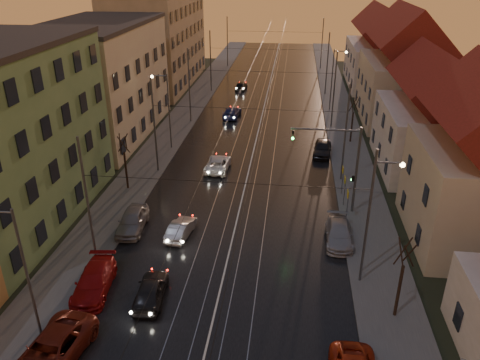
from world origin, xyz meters
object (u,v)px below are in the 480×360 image
at_px(street_lamp_2, 166,104).
at_px(parked_right_1, 339,233).
at_px(driving_car_3, 232,112).
at_px(parked_left_3, 132,220).
at_px(driving_car_1, 181,229).
at_px(street_lamp_0, 19,264).
at_px(parked_left_2, 94,281).
at_px(street_lamp_1, 375,207).
at_px(parked_right_2, 322,148).
at_px(parked_left_1, 51,352).
at_px(street_lamp_3, 335,74).
at_px(traffic_light_mast, 344,159).
at_px(driving_car_0, 151,290).
at_px(driving_car_2, 218,164).
at_px(driving_car_4, 241,86).

xyz_separation_m(street_lamp_2, parked_right_1, (16.70, -16.42, -4.22)).
distance_m(driving_car_3, parked_left_3, 28.31).
relative_size(driving_car_1, driving_car_3, 0.80).
relative_size(street_lamp_0, parked_left_3, 1.78).
bearing_deg(parked_left_2, street_lamp_0, -116.16).
bearing_deg(street_lamp_0, street_lamp_1, 23.72).
xyz_separation_m(street_lamp_0, parked_right_2, (16.25, 28.02, -4.14)).
bearing_deg(parked_right_2, parked_left_1, -110.56).
relative_size(street_lamp_3, driving_car_3, 1.74).
distance_m(traffic_light_mast, parked_right_2, 12.65).
height_order(driving_car_0, parked_right_1, driving_car_0).
bearing_deg(parked_right_2, driving_car_1, -116.91).
distance_m(street_lamp_1, driving_car_3, 34.37).
xyz_separation_m(street_lamp_3, parked_left_3, (-16.70, -32.48, -4.12)).
bearing_deg(street_lamp_3, parked_right_1, -92.66).
bearing_deg(street_lamp_0, parked_right_2, 59.89).
height_order(street_lamp_3, driving_car_3, street_lamp_3).
bearing_deg(parked_left_1, parked_left_3, 97.81).
distance_m(driving_car_0, parked_right_2, 26.59).
xyz_separation_m(driving_car_1, parked_right_2, (10.94, 17.01, 0.14)).
bearing_deg(parked_right_2, parked_right_1, -82.59).
distance_m(street_lamp_0, parked_right_1, 20.76).
height_order(driving_car_1, parked_left_1, parked_left_1).
relative_size(driving_car_2, driving_car_3, 0.98).
xyz_separation_m(driving_car_0, driving_car_2, (0.96, 19.25, -0.06)).
relative_size(street_lamp_3, driving_car_4, 2.16).
bearing_deg(driving_car_0, driving_car_3, -94.79).
height_order(street_lamp_2, driving_car_2, street_lamp_2).
height_order(parked_left_3, parked_right_2, parked_left_3).
distance_m(driving_car_1, driving_car_3, 28.58).
xyz_separation_m(driving_car_3, parked_left_3, (-3.82, -28.06, 0.10)).
bearing_deg(driving_car_4, parked_left_3, 89.98).
xyz_separation_m(street_lamp_1, parked_left_1, (-16.56, -9.42, -4.12)).
xyz_separation_m(street_lamp_2, street_lamp_3, (18.21, 16.00, 0.00)).
height_order(driving_car_3, parked_left_1, parked_left_1).
xyz_separation_m(driving_car_1, parked_left_2, (-3.81, -6.74, 0.09)).
bearing_deg(parked_left_1, street_lamp_1, 36.82).
bearing_deg(driving_car_0, parked_left_1, 51.73).
bearing_deg(parked_left_1, street_lamp_3, 77.15).
bearing_deg(parked_left_1, driving_car_0, 63.45).
distance_m(street_lamp_2, parked_left_3, 17.05).
xyz_separation_m(street_lamp_2, traffic_light_mast, (17.10, -12.00, -0.29)).
xyz_separation_m(street_lamp_1, street_lamp_3, (0.00, 36.00, 0.00)).
relative_size(street_lamp_0, driving_car_0, 1.97).
height_order(street_lamp_0, street_lamp_3, same).
bearing_deg(traffic_light_mast, driving_car_2, 147.08).
bearing_deg(street_lamp_2, street_lamp_0, -90.00).
height_order(street_lamp_1, parked_right_1, street_lamp_1).
relative_size(street_lamp_0, parked_right_2, 1.82).
bearing_deg(driving_car_1, street_lamp_1, 174.37).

